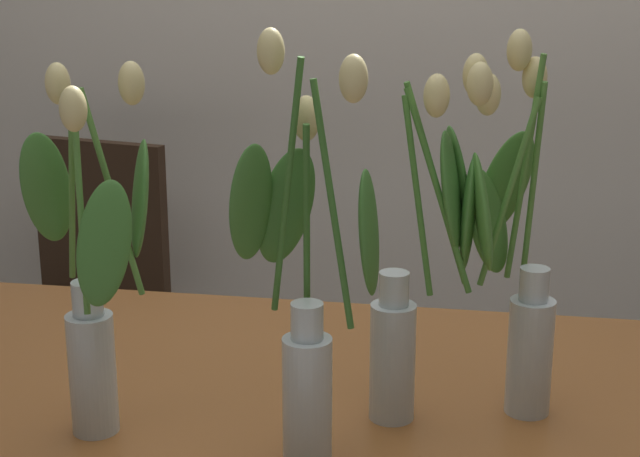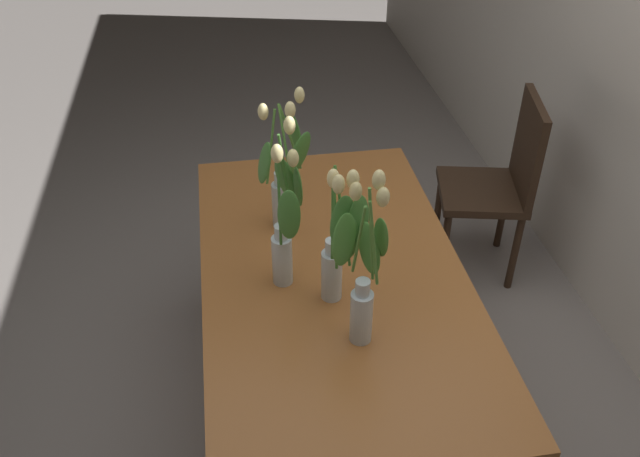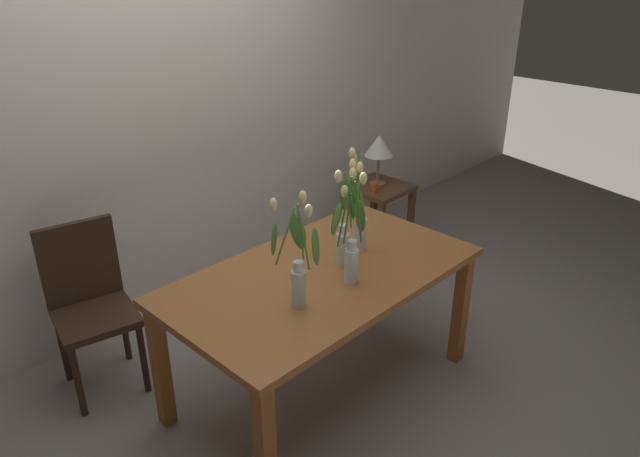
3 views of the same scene
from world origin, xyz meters
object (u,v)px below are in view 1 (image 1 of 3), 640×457
at_px(dining_table, 315,455).
at_px(dining_chair, 83,297).
at_px(tulip_vase_0, 306,308).
at_px(tulip_vase_1, 420,281).
at_px(tulip_vase_3, 93,292).
at_px(tulip_vase_2, 517,279).

bearing_deg(dining_table, dining_chair, 129.95).
distance_m(tulip_vase_0, tulip_vase_1, 0.20).
bearing_deg(tulip_vase_3, tulip_vase_1, 14.26).
xyz_separation_m(tulip_vase_1, dining_chair, (-0.96, 0.97, -0.43)).
height_order(dining_table, tulip_vase_0, tulip_vase_0).
height_order(tulip_vase_0, tulip_vase_3, tulip_vase_0).
height_order(tulip_vase_0, dining_chair, tulip_vase_0).
relative_size(dining_table, tulip_vase_0, 2.74).
distance_m(tulip_vase_1, tulip_vase_3, 0.47).
xyz_separation_m(tulip_vase_2, tulip_vase_3, (-0.59, -0.17, 0.00)).
height_order(dining_table, tulip_vase_1, tulip_vase_1).
distance_m(tulip_vase_0, dining_chair, 1.45).
xyz_separation_m(tulip_vase_0, tulip_vase_3, (-0.31, 0.03, -0.01)).
bearing_deg(tulip_vase_0, dining_table, 95.67).
xyz_separation_m(tulip_vase_1, tulip_vase_2, (0.14, 0.05, -0.01)).
height_order(dining_table, tulip_vase_2, tulip_vase_2).
bearing_deg(tulip_vase_2, tulip_vase_3, -164.37).
relative_size(tulip_vase_1, dining_chair, 0.58).
distance_m(tulip_vase_1, dining_chair, 1.43).
distance_m(tulip_vase_2, dining_chair, 1.49).
relative_size(tulip_vase_0, dining_chair, 0.63).
bearing_deg(dining_chair, tulip_vase_3, -65.18).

